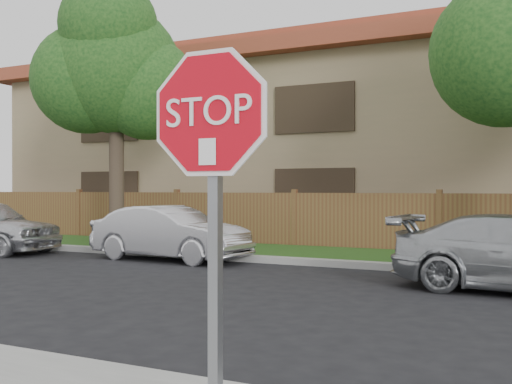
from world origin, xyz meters
The scene contains 7 objects.
far_curb centered at (0.00, 8.15, 0.07)m, with size 70.00×0.30×0.15m, color gray.
grass_strip centered at (0.00, 9.80, 0.06)m, with size 70.00×3.00×0.12m, color #1E4714.
fence centered at (0.00, 11.40, 0.80)m, with size 70.00×0.12×1.60m, color brown.
apartment_building centered at (0.00, 17.00, 3.53)m, with size 35.20×9.20×7.20m.
tree_left centered at (-8.98, 9.57, 5.22)m, with size 4.80×3.90×7.78m.
stop_sign centered at (0.77, -1.48, 1.83)m, with size 1.01×0.13×2.55m.
sedan_left centered at (-5.63, 7.54, 0.65)m, with size 1.38×3.97×1.31m, color silver.
Camera 1 is at (2.48, -4.43, 1.72)m, focal length 42.00 mm.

